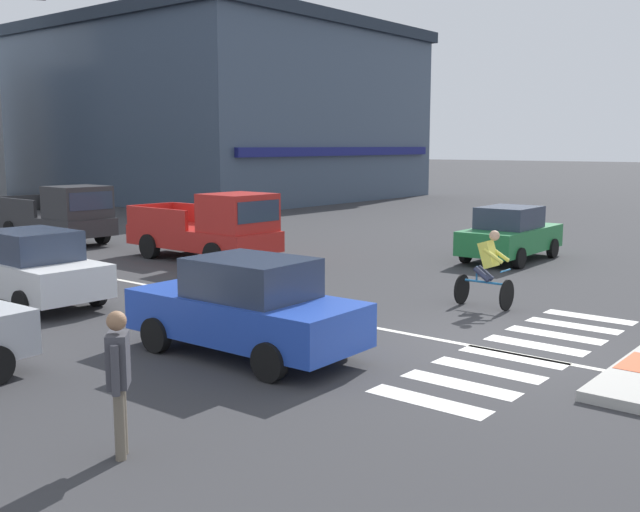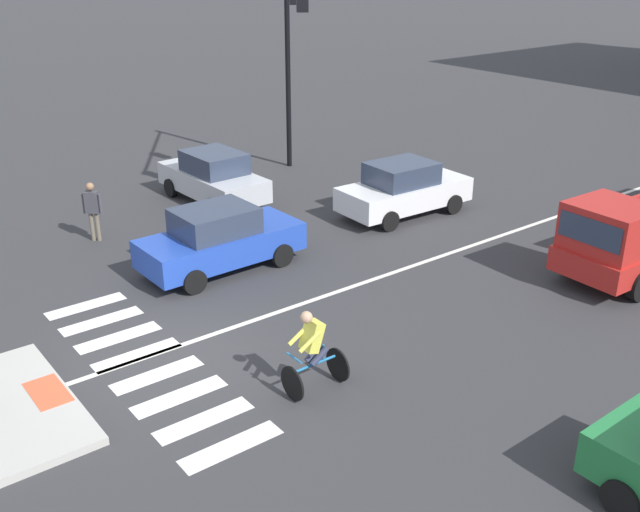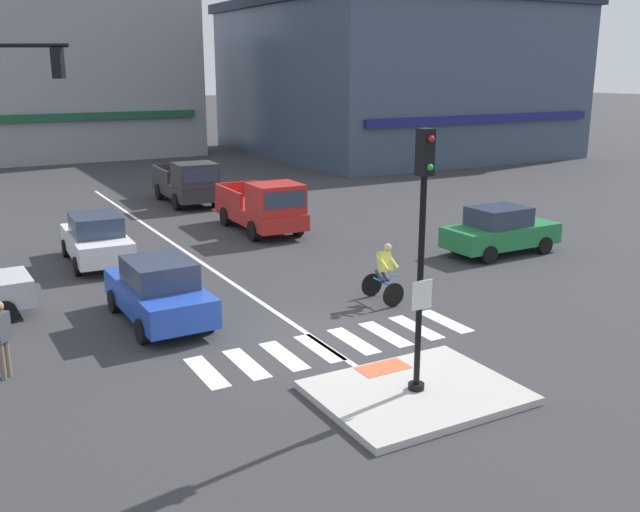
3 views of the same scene
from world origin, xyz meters
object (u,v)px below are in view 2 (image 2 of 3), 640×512
Objects in this scene: traffic_light_mast at (292,34)px; pedestrian_at_curb_left at (93,207)px; cyclist at (313,349)px; car_blue_westbound_near at (220,239)px; pickup_truck_red_eastbound_far at (635,239)px; car_silver_cross_left at (213,177)px; car_white_westbound_far at (404,189)px.

pedestrian_at_curb_left is at bearing -81.90° from traffic_light_mast.
cyclist is 1.01× the size of pedestrian_at_curb_left.
pickup_truck_red_eastbound_far is at bearing 50.29° from car_blue_westbound_near.
car_silver_cross_left and car_blue_westbound_near have the same top height.
car_white_westbound_far is at bearing 126.98° from cyclist.
pickup_truck_red_eastbound_far is at bearing 25.40° from car_silver_cross_left.
cyclist is at bearing 1.82° from pedestrian_at_curb_left.
pedestrian_at_curb_left reaches higher than car_silver_cross_left.
car_blue_westbound_near is (4.86, -5.74, -4.13)m from traffic_light_mast.
traffic_light_mast is 1.69× the size of car_white_westbound_far.
pickup_truck_red_eastbound_far is (11.38, 2.11, -3.96)m from traffic_light_mast.
cyclist reaches higher than car_white_westbound_far.
car_blue_westbound_near is 0.80× the size of pickup_truck_red_eastbound_far.
pickup_truck_red_eastbound_far is at bearing 85.61° from cyclist.
traffic_light_mast is at bearing 98.10° from pedestrian_at_curb_left.
traffic_light_mast is 13.49m from cyclist.
cyclist is (10.66, -7.20, -4.07)m from traffic_light_mast.
car_silver_cross_left is at bearing 102.14° from pedestrian_at_curb_left.
car_blue_westbound_near is 4.18m from pedestrian_at_curb_left.
cyclist is at bearing -53.02° from car_white_westbound_far.
cyclist is at bearing -14.14° from car_blue_westbound_near.
cyclist reaches higher than car_silver_cross_left.
car_silver_cross_left is (0.15, -3.22, -4.13)m from traffic_light_mast.
cyclist is (5.80, -1.46, 0.06)m from car_blue_westbound_near.
cyclist is at bearing -20.73° from car_silver_cross_left.
car_silver_cross_left is at bearing -139.30° from car_white_westbound_far.
car_blue_westbound_near is at bearing 165.86° from cyclist.
pedestrian_at_curb_left is at bearing -77.86° from car_silver_cross_left.
traffic_light_mast reaches higher than pickup_truck_red_eastbound_far.
traffic_light_mast is at bearing 145.96° from cyclist.
pickup_truck_red_eastbound_far reaches higher than car_white_westbound_far.
car_white_westbound_far is 0.81× the size of pickup_truck_red_eastbound_far.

